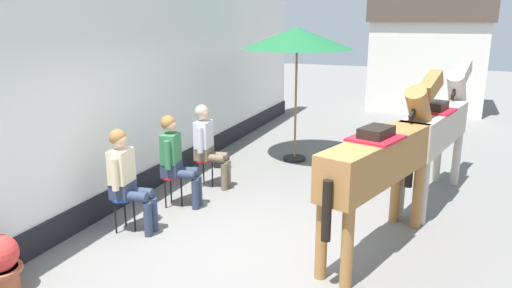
{
  "coord_description": "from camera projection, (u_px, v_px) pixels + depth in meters",
  "views": [
    {
      "loc": [
        1.99,
        -4.85,
        2.79
      ],
      "look_at": [
        -0.4,
        1.2,
        1.05
      ],
      "focal_mm": 33.89,
      "sensor_mm": 36.0,
      "label": 1
    }
  ],
  "objects": [
    {
      "name": "pub_facade_wall",
      "position": [
        137.0,
        97.0,
        7.64
      ],
      "size": [
        0.34,
        14.0,
        3.4
      ],
      "color": "white",
      "rests_on": "ground_plane"
    },
    {
      "name": "seated_visitor_far",
      "position": [
        207.0,
        142.0,
        7.93
      ],
      "size": [
        0.61,
        0.49,
        1.39
      ],
      "color": "red",
      "rests_on": "ground_plane"
    },
    {
      "name": "satchel_bag",
      "position": [
        222.0,
        163.0,
        9.11
      ],
      "size": [
        0.3,
        0.18,
        0.2
      ],
      "primitive_type": "cube",
      "rotation": [
        0.0,
        0.0,
        0.22
      ],
      "color": "black",
      "rests_on": "ground_plane"
    },
    {
      "name": "distant_cottage",
      "position": [
        428.0,
        49.0,
        14.5
      ],
      "size": [
        3.4,
        2.6,
        3.5
      ],
      "color": "silver",
      "rests_on": "ground_plane"
    },
    {
      "name": "ground_plane",
      "position": [
        315.0,
        179.0,
        8.48
      ],
      "size": [
        40.0,
        40.0,
        0.0
      ],
      "primitive_type": "plane",
      "color": "slate"
    },
    {
      "name": "saddled_horse_far",
      "position": [
        438.0,
        126.0,
        7.34
      ],
      "size": [
        0.96,
        2.95,
        2.06
      ],
      "color": "#B2A899",
      "rests_on": "ground_plane"
    },
    {
      "name": "seated_visitor_near",
      "position": [
        126.0,
        176.0,
        6.26
      ],
      "size": [
        0.61,
        0.49,
        1.39
      ],
      "color": "#194C99",
      "rests_on": "ground_plane"
    },
    {
      "name": "seated_visitor_middle",
      "position": [
        175.0,
        156.0,
        7.11
      ],
      "size": [
        0.61,
        0.48,
        1.39
      ],
      "color": "red",
      "rests_on": "ground_plane"
    },
    {
      "name": "saddled_horse_near",
      "position": [
        383.0,
        157.0,
        5.74
      ],
      "size": [
        1.16,
        2.9,
        2.06
      ],
      "color": "#9E6B38",
      "rests_on": "ground_plane"
    },
    {
      "name": "cafe_parasol",
      "position": [
        297.0,
        39.0,
        9.01
      ],
      "size": [
        2.1,
        2.1,
        2.58
      ],
      "color": "black",
      "rests_on": "ground_plane"
    }
  ]
}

